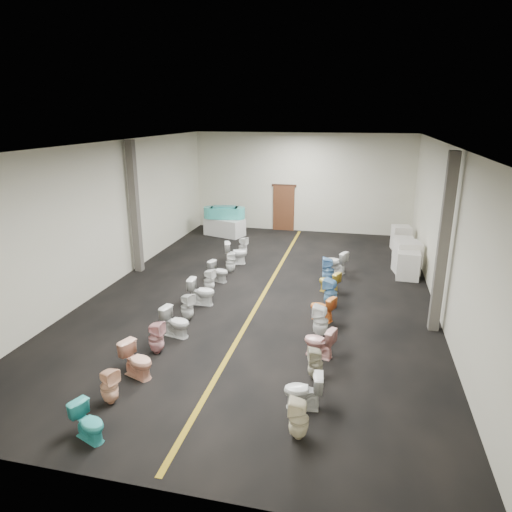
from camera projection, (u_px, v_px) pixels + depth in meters
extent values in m
plane|color=black|center=(265.00, 292.00, 14.19)|extent=(16.00, 16.00, 0.00)
plane|color=black|center=(266.00, 144.00, 12.84)|extent=(16.00, 16.00, 0.00)
plane|color=beige|center=(302.00, 183.00, 20.95)|extent=(10.00, 0.00, 10.00)
plane|color=beige|center=(141.00, 354.00, 6.08)|extent=(10.00, 0.00, 10.00)
plane|color=beige|center=(113.00, 213.00, 14.60)|extent=(0.00, 16.00, 16.00)
plane|color=beige|center=(444.00, 231.00, 12.43)|extent=(0.00, 16.00, 16.00)
cube|color=olive|center=(265.00, 292.00, 14.19)|extent=(0.12, 15.60, 0.01)
cube|color=#562D19|center=(284.00, 208.00, 21.43)|extent=(1.00, 0.10, 2.10)
cube|color=#331C11|center=(284.00, 185.00, 21.12)|extent=(1.15, 0.08, 0.10)
cube|color=#59544C|center=(135.00, 208.00, 15.47)|extent=(0.25, 0.25, 4.50)
cube|color=#59544C|center=(443.00, 245.00, 11.09)|extent=(0.25, 0.25, 4.50)
cube|color=white|center=(225.00, 227.00, 20.66)|extent=(1.93, 1.37, 0.78)
cube|color=#44C6BA|center=(224.00, 213.00, 20.46)|extent=(1.28, 0.83, 0.50)
cylinder|color=#44C6BA|center=(211.00, 212.00, 20.51)|extent=(0.66, 0.66, 0.50)
cylinder|color=#44C6BA|center=(238.00, 213.00, 20.42)|extent=(0.66, 0.66, 0.50)
cube|color=teal|center=(224.00, 208.00, 20.41)|extent=(1.05, 0.60, 0.20)
cube|color=silver|center=(408.00, 265.00, 15.22)|extent=(0.75, 0.75, 0.93)
cube|color=silver|center=(407.00, 257.00, 15.77)|extent=(0.95, 0.95, 1.11)
cube|color=silver|center=(403.00, 248.00, 17.34)|extent=(0.73, 0.73, 0.82)
cube|color=silver|center=(401.00, 238.00, 18.48)|extent=(0.78, 0.78, 0.98)
imported|color=#35AEAD|center=(89.00, 422.00, 7.69)|extent=(0.74, 0.58, 0.66)
imported|color=#FFC49F|center=(109.00, 386.00, 8.65)|extent=(0.44, 0.43, 0.74)
imported|color=#FAB698|center=(137.00, 360.00, 9.54)|extent=(0.85, 0.66, 0.76)
imported|color=#DF9FA3|center=(156.00, 338.00, 10.47)|extent=(0.38, 0.37, 0.78)
imported|color=silver|center=(176.00, 322.00, 11.29)|extent=(0.81, 0.56, 0.75)
imported|color=silver|center=(187.00, 307.00, 12.17)|extent=(0.45, 0.45, 0.75)
imported|color=white|center=(202.00, 292.00, 13.17)|extent=(0.78, 0.45, 0.78)
imported|color=white|center=(209.00, 280.00, 14.12)|extent=(0.39, 0.39, 0.73)
imported|color=silver|center=(219.00, 271.00, 14.99)|extent=(0.75, 0.54, 0.69)
imported|color=white|center=(230.00, 262.00, 15.85)|extent=(0.41, 0.40, 0.73)
imported|color=white|center=(236.00, 253.00, 16.75)|extent=(0.92, 0.70, 0.83)
imported|color=white|center=(243.00, 246.00, 17.73)|extent=(0.43, 0.43, 0.73)
imported|color=#F4E8C4|center=(299.00, 419.00, 7.70)|extent=(0.36, 0.35, 0.76)
imported|color=silver|center=(303.00, 391.00, 8.50)|extent=(0.76, 0.49, 0.74)
imported|color=beige|center=(315.00, 363.00, 9.47)|extent=(0.38, 0.38, 0.70)
imported|color=#EDABA5|center=(319.00, 342.00, 10.33)|extent=(0.80, 0.60, 0.73)
imported|color=white|center=(321.00, 321.00, 11.26)|extent=(0.43, 0.42, 0.83)
imported|color=orange|center=(322.00, 308.00, 12.16)|extent=(0.78, 0.63, 0.70)
imported|color=#6EABDB|center=(331.00, 293.00, 13.01)|extent=(0.49, 0.48, 0.83)
imported|color=gold|center=(329.00, 282.00, 14.07)|extent=(0.77, 0.62, 0.68)
imported|color=#6BA3DA|center=(328.00, 270.00, 14.87)|extent=(0.43, 0.42, 0.85)
imported|color=white|center=(336.00, 262.00, 15.81)|extent=(0.88, 0.72, 0.78)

